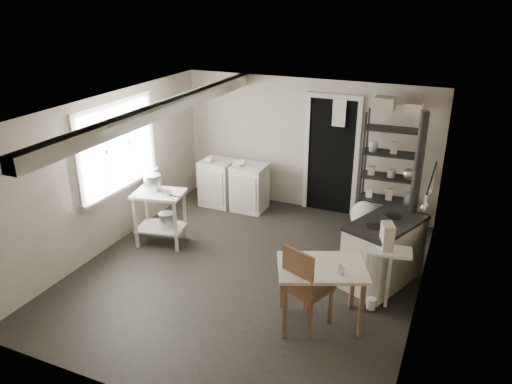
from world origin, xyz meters
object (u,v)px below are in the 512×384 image
at_px(stockpot, 153,184).
at_px(flour_sack, 364,217).
at_px(prep_table, 161,219).
at_px(base_cabinets, 233,183).
at_px(work_table, 320,294).
at_px(shelf_rack, 391,175).
at_px(chair, 309,288).
at_px(stove, 384,252).

bearing_deg(stockpot, flour_sack, 28.65).
relative_size(prep_table, base_cabinets, 0.67).
relative_size(base_cabinets, work_table, 1.27).
distance_m(stockpot, shelf_rack, 3.72).
bearing_deg(shelf_rack, chair, -100.73).
height_order(stove, work_table, stove).
distance_m(shelf_rack, flour_sack, 0.81).
relative_size(prep_table, shelf_rack, 0.43).
bearing_deg(work_table, chair, -139.59).
relative_size(prep_table, chair, 0.80).
xyz_separation_m(base_cabinets, flour_sack, (2.36, -0.04, -0.22)).
relative_size(base_cabinets, shelf_rack, 0.65).
bearing_deg(stockpot, stove, 3.09).
distance_m(stove, work_table, 1.29).
bearing_deg(chair, stockpot, -179.08).
distance_m(prep_table, shelf_rack, 3.67).
xyz_separation_m(prep_table, flour_sack, (2.77, 1.66, -0.16)).
bearing_deg(base_cabinets, shelf_rack, 3.19).
distance_m(base_cabinets, work_table, 3.57).
relative_size(base_cabinets, chair, 1.19).
bearing_deg(stove, work_table, -91.16).
relative_size(prep_table, flour_sack, 1.63).
xyz_separation_m(stockpot, stove, (3.47, 0.19, -0.50)).
distance_m(prep_table, work_table, 2.96).
relative_size(stockpot, work_table, 0.28).
distance_m(base_cabinets, stove, 3.25).
distance_m(stockpot, work_table, 3.17).
height_order(stove, flour_sack, stove).
bearing_deg(work_table, prep_table, 161.76).
bearing_deg(shelf_rack, stove, -85.09).
xyz_separation_m(prep_table, chair, (2.70, -1.02, 0.08)).
height_order(work_table, chair, chair).
bearing_deg(stove, flour_sack, 133.52).
bearing_deg(stockpot, prep_table, -26.53).
xyz_separation_m(stove, flour_sack, (-0.55, 1.41, -0.20)).
height_order(prep_table, flour_sack, prep_table).
bearing_deg(prep_table, work_table, -18.24).
relative_size(prep_table, work_table, 0.85).
height_order(stockpot, base_cabinets, stockpot).
bearing_deg(flour_sack, work_table, -89.03).
height_order(prep_table, base_cabinets, base_cabinets).
distance_m(work_table, chair, 0.18).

